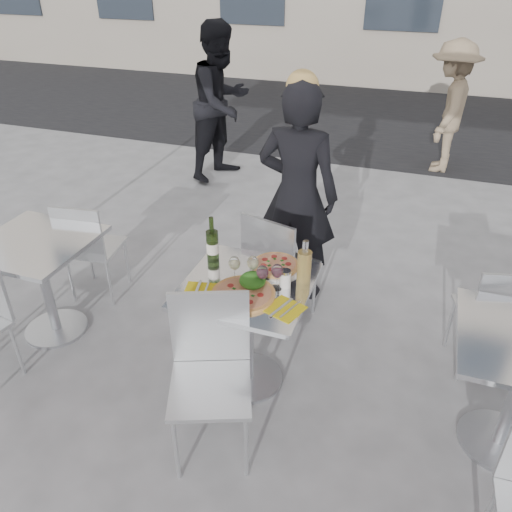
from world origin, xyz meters
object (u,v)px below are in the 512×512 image
(wineglass_red_b, at_px, (277,272))
(napkin_right, at_px, (285,309))
(chair_far, at_px, (276,262))
(wine_bottle, at_px, (212,244))
(carafe, at_px, (304,268))
(napkin_left, at_px, (200,291))
(pedestrian_b, at_px, (448,108))
(side_chair_lfar, at_px, (88,244))
(sugar_shaker, at_px, (285,279))
(pizza_near, at_px, (243,294))
(side_chair_rfar, at_px, (497,313))
(wineglass_red_a, at_px, (262,273))
(woman_diner, at_px, (297,195))
(pizza_far, at_px, (276,266))
(chair_near, at_px, (210,363))
(wineglass_white_b, at_px, (253,264))
(wineglass_white_a, at_px, (234,264))
(salad_plate, at_px, (253,281))
(side_table_left, at_px, (41,268))
(main_table, at_px, (248,313))
(pedestrian_a, at_px, (222,103))

(wineglass_red_b, relative_size, napkin_right, 0.68)
(chair_far, distance_m, wine_bottle, 0.61)
(carafe, bearing_deg, napkin_right, -98.13)
(napkin_left, bearing_deg, pedestrian_b, 62.67)
(side_chair_lfar, height_order, sugar_shaker, sugar_shaker)
(carafe, relative_size, wineglass_red_b, 1.84)
(chair_far, relative_size, pizza_near, 2.55)
(side_chair_rfar, distance_m, wineglass_red_a, 1.48)
(woman_diner, height_order, pizza_far, woman_diner)
(chair_near, distance_m, wineglass_white_b, 0.61)
(pedestrian_b, distance_m, wine_bottle, 4.31)
(wine_bottle, relative_size, wineglass_white_a, 1.87)
(wine_bottle, bearing_deg, salad_plate, -30.26)
(chair_far, distance_m, napkin_left, 0.82)
(side_chair_rfar, xyz_separation_m, carafe, (-1.11, -0.46, 0.37))
(chair_far, bearing_deg, wineglass_red_a, 115.13)
(side_table_left, bearing_deg, chair_near, -17.72)
(wineglass_red_b, bearing_deg, chair_near, -113.36)
(pizza_near, bearing_deg, wineglass_red_a, 48.09)
(chair_near, relative_size, napkin_left, 4.30)
(side_table_left, height_order, sugar_shaker, sugar_shaker)
(sugar_shaker, bearing_deg, main_table, -167.60)
(carafe, relative_size, wineglass_white_b, 1.84)
(wineglass_white_a, height_order, napkin_left, wineglass_white_a)
(main_table, distance_m, side_chair_lfar, 1.52)
(pizza_far, relative_size, napkin_left, 1.49)
(pedestrian_b, relative_size, sugar_shaker, 14.52)
(pedestrian_b, distance_m, wineglass_white_b, 4.35)
(pedestrian_a, xyz_separation_m, napkin_left, (1.26, -3.35, -0.14))
(pizza_near, bearing_deg, wineglass_white_b, 91.03)
(side_chair_rfar, height_order, pedestrian_b, pedestrian_b)
(chair_near, distance_m, sugar_shaker, 0.63)
(side_chair_rfar, distance_m, carafe, 1.26)
(salad_plate, bearing_deg, woman_diner, 92.08)
(sugar_shaker, distance_m, napkin_right, 0.22)
(woman_diner, xyz_separation_m, wineglass_white_a, (-0.08, -1.07, 0.02))
(side_chair_lfar, bearing_deg, wineglass_white_b, 156.55)
(pizza_far, relative_size, wineglass_red_a, 2.01)
(woman_diner, distance_m, salad_plate, 1.10)
(pizza_near, xyz_separation_m, wine_bottle, (-0.31, 0.29, 0.10))
(side_table_left, distance_m, pizza_far, 1.63)
(pedestrian_b, distance_m, sugar_shaker, 4.31)
(side_chair_lfar, xyz_separation_m, napkin_right, (1.72, -0.61, 0.26))
(side_chair_lfar, xyz_separation_m, wineglass_red_a, (1.55, -0.47, 0.36))
(side_table_left, height_order, wineglass_white_a, wineglass_white_a)
(wineglass_white_a, bearing_deg, chair_near, -84.57)
(carafe, bearing_deg, main_table, -163.24)
(side_table_left, height_order, chair_near, chair_near)
(salad_plate, distance_m, napkin_right, 0.27)
(pizza_far, bearing_deg, pizza_near, -104.20)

